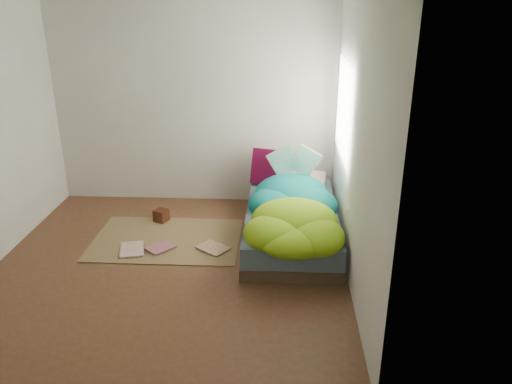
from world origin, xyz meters
The scene contains 12 objects.
ground centered at (0.00, 0.00, 0.00)m, with size 3.50×3.50×0.00m, color #49321C.
room_walls centered at (0.01, 0.01, 1.63)m, with size 3.54×3.54×2.62m.
bed centered at (1.22, 0.72, 0.17)m, with size 1.00×2.00×0.34m.
duvet centered at (1.22, 0.50, 0.51)m, with size 0.96×1.84×0.34m, color #077678, non-canonical shape.
rug centered at (-0.15, 0.55, 0.01)m, with size 1.60×1.10×0.01m, color brown.
pillow_floral centered at (1.36, 1.42, 0.40)m, with size 0.54×0.34×0.12m, color beige.
pillow_magenta centered at (0.96, 1.46, 0.56)m, with size 0.43×0.14×0.43m, color #520527.
open_book centered at (1.24, 1.16, 0.83)m, with size 0.50×0.11×0.30m, color #34872C, non-canonical shape.
wooden_box centered at (-0.32, 1.01, 0.08)m, with size 0.14×0.14×0.14m, color #37110C.
floor_book_a centered at (-0.58, 0.23, 0.02)m, with size 0.25×0.34×0.03m, color beige.
floor_book_b centered at (-0.24, 0.39, 0.03)m, with size 0.21×0.28×0.03m, color #B1667B.
floor_book_c centered at (0.32, 0.24, 0.02)m, with size 0.23×0.32×0.02m, color tan.
Camera 1 is at (1.10, -4.31, 2.54)m, focal length 35.00 mm.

